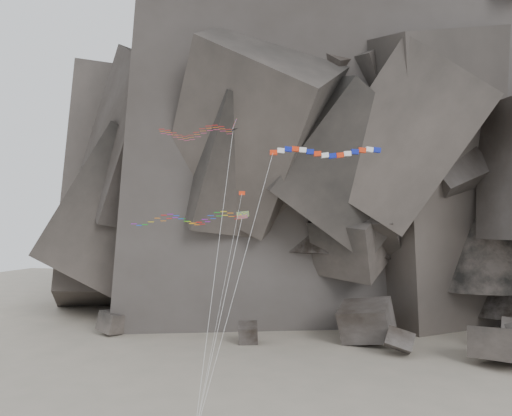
% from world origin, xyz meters
% --- Properties ---
extents(headland, '(110.00, 70.00, 84.00)m').
position_xyz_m(headland, '(0.00, 70.00, 42.00)').
color(headland, '#4C443E').
rests_on(headland, ground).
extents(boulder_field, '(69.81, 19.43, 8.04)m').
position_xyz_m(boulder_field, '(16.27, 33.12, 2.18)').
color(boulder_field, '#47423F').
rests_on(boulder_field, ground).
extents(delta_kite, '(9.34, 13.19, 28.73)m').
position_xyz_m(delta_kite, '(-6.97, 5.03, 28.89)').
color(delta_kite, red).
rests_on(delta_kite, ground).
extents(banner_kite, '(14.54, 13.28, 25.11)m').
position_xyz_m(banner_kite, '(7.32, 4.31, 26.01)').
color(banner_kite, red).
rests_on(banner_kite, ground).
extents(parafoil_kite, '(12.85, 9.40, 18.75)m').
position_xyz_m(parafoil_kite, '(-6.69, 1.95, 19.55)').
color(parafoil_kite, '#DAF90D').
rests_on(parafoil_kite, ground).
extents(pennant_kite, '(1.95, 7.99, 20.60)m').
position_xyz_m(pennant_kite, '(-0.51, -0.65, 17.83)').
color(pennant_kite, red).
rests_on(pennant_kite, ground).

